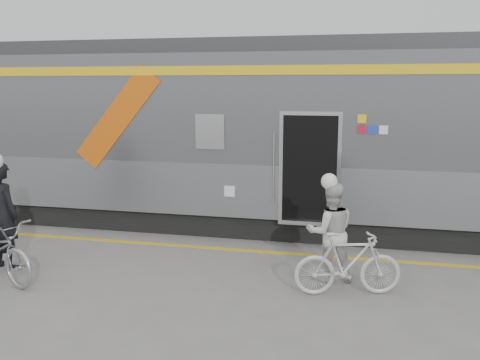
# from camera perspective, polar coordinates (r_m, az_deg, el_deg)

# --- Properties ---
(ground) EXTENTS (90.00, 90.00, 0.00)m
(ground) POSITION_cam_1_polar(r_m,az_deg,el_deg) (8.19, -6.94, -12.25)
(ground) COLOR slate
(ground) RESTS_ON ground
(train) EXTENTS (24.00, 3.17, 4.10)m
(train) POSITION_cam_1_polar(r_m,az_deg,el_deg) (11.73, -2.25, 5.16)
(train) COLOR black
(train) RESTS_ON ground
(safety_strip) EXTENTS (24.00, 0.12, 0.01)m
(safety_strip) POSITION_cam_1_polar(r_m,az_deg,el_deg) (10.10, -2.83, -7.65)
(safety_strip) COLOR yellow
(safety_strip) RESTS_ON ground
(man) EXTENTS (0.81, 0.66, 1.90)m
(man) POSITION_cam_1_polar(r_m,az_deg,el_deg) (9.71, -25.02, -3.62)
(man) COLOR black
(man) RESTS_ON ground
(woman) EXTENTS (0.93, 0.80, 1.64)m
(woman) POSITION_cam_1_polar(r_m,az_deg,el_deg) (8.42, 10.11, -5.77)
(woman) COLOR beige
(woman) RESTS_ON ground
(bicycle_right) EXTENTS (1.72, 0.87, 0.99)m
(bicycle_right) POSITION_cam_1_polar(r_m,az_deg,el_deg) (7.99, 12.02, -9.19)
(bicycle_right) COLOR beige
(bicycle_right) RESTS_ON ground
(helmet_woman) EXTENTS (0.26, 0.26, 0.26)m
(helmet_woman) POSITION_cam_1_polar(r_m,az_deg,el_deg) (8.20, 10.32, 0.61)
(helmet_woman) COLOR white
(helmet_woman) RESTS_ON woman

